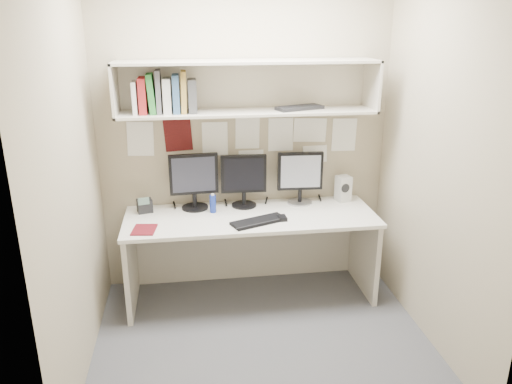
{
  "coord_description": "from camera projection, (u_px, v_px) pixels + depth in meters",
  "views": [
    {
      "loc": [
        -0.48,
        -3.03,
        2.2
      ],
      "look_at": [
        -0.0,
        0.35,
        1.03
      ],
      "focal_mm": 35.0,
      "sensor_mm": 36.0,
      "label": 1
    }
  ],
  "objects": [
    {
      "name": "speaker",
      "position": [
        343.0,
        188.0,
        4.27
      ],
      "size": [
        0.13,
        0.14,
        0.22
      ],
      "rotation": [
        0.0,
        0.0,
        0.24
      ],
      "color": "#B9B9B4",
      "rests_on": "desk"
    },
    {
      "name": "blue_bottle",
      "position": [
        213.0,
        204.0,
        4.02
      ],
      "size": [
        0.05,
        0.05,
        0.16
      ],
      "color": "navy",
      "rests_on": "desk"
    },
    {
      "name": "mouse",
      "position": [
        282.0,
        218.0,
        3.89
      ],
      "size": [
        0.06,
        0.1,
        0.03
      ],
      "primitive_type": "cube",
      "rotation": [
        0.0,
        0.0,
        0.04
      ],
      "color": "black",
      "rests_on": "desk"
    },
    {
      "name": "monitor_left",
      "position": [
        194.0,
        179.0,
        4.05
      ],
      "size": [
        0.4,
        0.22,
        0.46
      ],
      "rotation": [
        0.0,
        0.0,
        0.07
      ],
      "color": "black",
      "rests_on": "desk"
    },
    {
      "name": "hutch_tray",
      "position": [
        300.0,
        108.0,
        3.92
      ],
      "size": [
        0.4,
        0.26,
        0.03
      ],
      "primitive_type": "cube",
      "rotation": [
        0.0,
        0.0,
        0.35
      ],
      "color": "black",
      "rests_on": "overhead_hutch"
    },
    {
      "name": "monitor_right",
      "position": [
        300.0,
        176.0,
        4.17
      ],
      "size": [
        0.38,
        0.21,
        0.44
      ],
      "rotation": [
        0.0,
        0.0,
        -0.05
      ],
      "color": "#A5A5AA",
      "rests_on": "desk"
    },
    {
      "name": "wall_right",
      "position": [
        440.0,
        162.0,
        3.36
      ],
      "size": [
        0.02,
        2.0,
        2.6
      ],
      "primitive_type": "cube",
      "color": "tan",
      "rests_on": "ground"
    },
    {
      "name": "pinned_papers",
      "position": [
        245.0,
        142.0,
        4.14
      ],
      "size": [
        1.92,
        0.01,
        0.48
      ],
      "primitive_type": null,
      "color": "white",
      "rests_on": "wall_back"
    },
    {
      "name": "wall_back",
      "position": [
        245.0,
        135.0,
        4.13
      ],
      "size": [
        2.4,
        0.02,
        2.6
      ],
      "primitive_type": "cube",
      "color": "tan",
      "rests_on": "ground"
    },
    {
      "name": "book_stack",
      "position": [
        165.0,
        94.0,
        3.73
      ],
      "size": [
        0.47,
        0.2,
        0.32
      ],
      "color": "silver",
      "rests_on": "overhead_hutch"
    },
    {
      "name": "wall_front",
      "position": [
        298.0,
        231.0,
        2.26
      ],
      "size": [
        2.4,
        0.02,
        2.6
      ],
      "primitive_type": "cube",
      "color": "tan",
      "rests_on": "ground"
    },
    {
      "name": "desk",
      "position": [
        251.0,
        256.0,
        4.11
      ],
      "size": [
        2.0,
        0.7,
        0.73
      ],
      "color": "silver",
      "rests_on": "floor"
    },
    {
      "name": "desk_phone",
      "position": [
        145.0,
        206.0,
        4.03
      ],
      "size": [
        0.14,
        0.13,
        0.14
      ],
      "rotation": [
        0.0,
        0.0,
        0.25
      ],
      "color": "black",
      "rests_on": "desk"
    },
    {
      "name": "monitor_center",
      "position": [
        244.0,
        178.0,
        4.11
      ],
      "size": [
        0.38,
        0.21,
        0.44
      ],
      "rotation": [
        0.0,
        0.0,
        -0.05
      ],
      "color": "black",
      "rests_on": "desk"
    },
    {
      "name": "maroon_notebook",
      "position": [
        144.0,
        230.0,
        3.69
      ],
      "size": [
        0.19,
        0.22,
        0.01
      ],
      "primitive_type": "cube",
      "rotation": [
        0.0,
        0.0,
        -0.14
      ],
      "color": "#5C0F17",
      "rests_on": "desk"
    },
    {
      "name": "wall_left",
      "position": [
        69.0,
        177.0,
        3.03
      ],
      "size": [
        0.02,
        2.0,
        2.6
      ],
      "primitive_type": "cube",
      "color": "tan",
      "rests_on": "ground"
    },
    {
      "name": "overhead_hutch",
      "position": [
        247.0,
        86.0,
        3.86
      ],
      "size": [
        2.0,
        0.38,
        0.4
      ],
      "color": "beige",
      "rests_on": "wall_back"
    },
    {
      "name": "keyboard",
      "position": [
        259.0,
        221.0,
        3.83
      ],
      "size": [
        0.46,
        0.3,
        0.02
      ],
      "primitive_type": "cube",
      "rotation": [
        0.0,
        0.0,
        0.38
      ],
      "color": "black",
      "rests_on": "desk"
    },
    {
      "name": "floor",
      "position": [
        263.0,
        341.0,
        3.62
      ],
      "size": [
        2.4,
        2.0,
        0.01
      ],
      "primitive_type": "cube",
      "color": "#47484C",
      "rests_on": "ground"
    }
  ]
}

